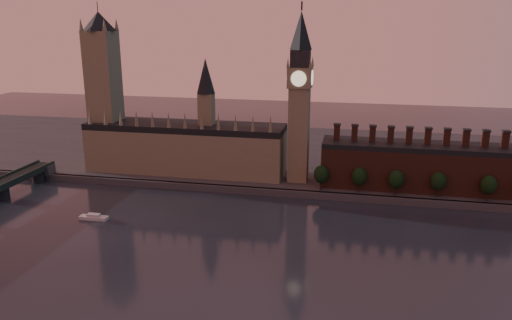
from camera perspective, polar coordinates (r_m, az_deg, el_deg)
The scene contains 12 objects.
ground at distance 216.54m, azimuth -1.64°, elevation -12.01°, with size 900.00×900.00×0.00m, color black.
north_bank at distance 380.21m, azimuth 4.55°, elevation 0.61°, with size 900.00×182.00×4.00m.
palace_of_westminster at distance 330.13m, azimuth -7.97°, elevation 1.69°, with size 130.00×30.30×74.00m.
victoria_tower at distance 346.08m, azimuth -16.99°, elevation 8.12°, with size 24.00×24.00×108.00m.
big_ben at distance 301.64m, azimuth 5.01°, elevation 7.28°, with size 15.00×15.00×107.00m.
chimney_block at distance 309.74m, azimuth 17.80°, elevation -0.59°, with size 110.00×25.00×37.00m.
embankment_tree_0 at distance 294.89m, azimuth 7.44°, elevation -1.64°, with size 8.60×8.60×14.88m.
embankment_tree_1 at distance 294.87m, azimuth 11.71°, elevation -1.84°, with size 8.60×8.60×14.88m.
embankment_tree_2 at distance 294.34m, azimuth 15.70°, elevation -2.14°, with size 8.60×8.60×14.88m.
embankment_tree_3 at distance 298.35m, azimuth 20.10°, elevation -2.28°, with size 8.60×8.60×14.88m.
embankment_tree_4 at distance 302.26m, azimuth 25.04°, elevation -2.59°, with size 8.60×8.60×14.88m.
river_boat at distance 276.15m, azimuth -18.06°, elevation -6.24°, with size 15.19×4.43×3.03m.
Camera 1 is at (44.94, -186.40, 100.62)m, focal length 35.00 mm.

